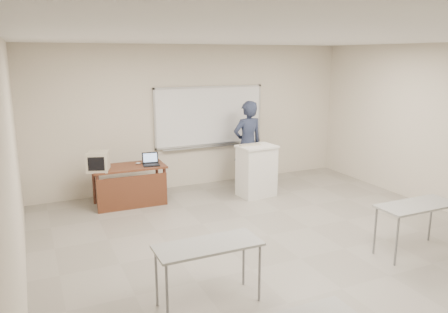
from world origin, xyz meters
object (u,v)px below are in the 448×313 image
podium (256,171)px  mouse (138,163)px  laptop (150,162)px  whiteboard (210,117)px  instructor_desk (130,179)px  presenter (248,144)px  keyboard (250,145)px  crt_monitor (99,161)px

podium → mouse: bearing=160.2°
podium → laptop: (-2.04, 0.45, 0.29)m
whiteboard → instructor_desk: bearing=-158.2°
podium → presenter: 0.81m
instructor_desk → keyboard: size_ratio=3.19×
podium → keyboard: size_ratio=2.43×
laptop → keyboard: (1.93, -0.37, 0.24)m
mouse → presenter: size_ratio=0.05×
whiteboard → podium: bearing=-67.7°
whiteboard → mouse: (-1.74, -0.62, -0.71)m
mouse → presenter: 2.41m
whiteboard → instructor_desk: (-1.94, -0.78, -0.95)m
laptop → keyboard: size_ratio=0.72×
laptop → mouse: size_ratio=3.09×
whiteboard → podium: size_ratio=2.40×
podium → mouse: size_ratio=10.42×
crt_monitor → presenter: bearing=22.7°
crt_monitor → keyboard: crt_monitor is taller
whiteboard → crt_monitor: 2.67m
laptop → mouse: (-0.20, 0.15, -0.04)m
instructor_desk → keyboard: 2.42m
crt_monitor → laptop: (0.95, -0.00, -0.11)m
crt_monitor → keyboard: size_ratio=1.00×
podium → keyboard: 0.54m
podium → presenter: (0.16, 0.69, 0.41)m
presenter → podium: bearing=74.2°
crt_monitor → podium: bearing=9.9°
instructor_desk → laptop: 0.48m
keyboard → presenter: bearing=71.9°
podium → laptop: size_ratio=3.37×
crt_monitor → mouse: 0.78m
whiteboard → keyboard: whiteboard is taller
keyboard → presenter: 0.67m
laptop → keyboard: 1.98m
instructor_desk → crt_monitor: size_ratio=3.20×
podium → instructor_desk: bearing=164.9°
whiteboard → crt_monitor: (-2.49, -0.76, -0.56)m
instructor_desk → crt_monitor: (-0.55, 0.02, 0.39)m
laptop → keyboard: bearing=-2.8°
crt_monitor → mouse: size_ratio=4.26×
crt_monitor → whiteboard: bearing=35.6°
mouse → keyboard: keyboard is taller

